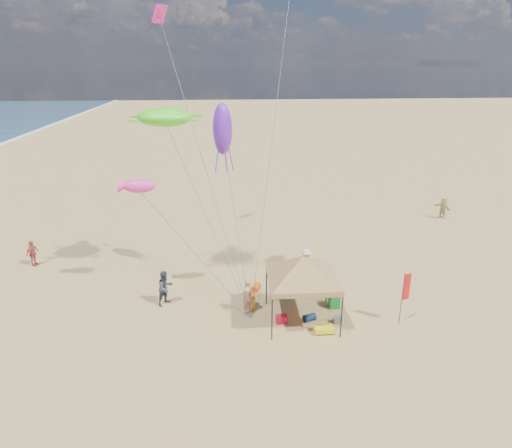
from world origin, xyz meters
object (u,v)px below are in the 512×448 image
object	(u,v)px
cooler_blue	(334,290)
beach_cart	(324,329)
person_near_b	(165,288)
chair_yellow	(250,301)
feather_flag	(405,290)
person_near_c	(306,263)
person_far_a	(32,253)
cooler_red	(282,319)
canopy_tent	(303,259)
person_far_c	(443,208)
chair_green	(334,301)
person_near_a	(247,296)

from	to	relation	value
cooler_blue	beach_cart	bearing A→B (deg)	-111.28
beach_cart	person_near_b	distance (m)	8.30
chair_yellow	person_near_b	world-z (taller)	person_near_b
feather_flag	person_near_c	size ratio (longest dim) A/B	1.58
person_near_c	person_far_a	bearing A→B (deg)	3.93
feather_flag	cooler_red	bearing A→B (deg)	174.35
person_near_c	beach_cart	bearing A→B (deg)	101.36
cooler_red	person_near_c	size ratio (longest dim) A/B	0.32
cooler_red	chair_yellow	world-z (taller)	chair_yellow
canopy_tent	feather_flag	bearing A→B (deg)	-8.89
cooler_red	person_far_c	distance (m)	20.70
chair_green	person_near_c	xyz separation A→B (m)	(-0.79, 3.64, 0.50)
chair_green	cooler_blue	bearing A→B (deg)	75.34
cooler_red	person_near_a	world-z (taller)	person_near_a
cooler_red	beach_cart	bearing A→B (deg)	-29.73
cooler_blue	chair_green	bearing A→B (deg)	-104.66
canopy_tent	person_near_b	world-z (taller)	canopy_tent
cooler_blue	chair_green	size ratio (longest dim) A/B	0.77
canopy_tent	person_near_a	size ratio (longest dim) A/B	3.37
feather_flag	beach_cart	distance (m)	4.26
beach_cart	person_far_c	world-z (taller)	person_far_c
person_far_a	person_far_c	size ratio (longest dim) A/B	0.95
chair_green	chair_yellow	xyz separation A→B (m)	(-4.31, 0.35, 0.00)
cooler_red	beach_cart	world-z (taller)	cooler_red
cooler_blue	person_far_a	xyz separation A→B (m)	(-17.63, 5.16, 0.63)
person_near_b	person_far_a	bearing A→B (deg)	103.06
person_near_b	person_far_c	xyz separation A→B (m)	(20.84, 11.80, -0.07)
cooler_blue	person_far_c	xyz separation A→B (m)	(11.85, 11.47, 0.67)
beach_cart	person_far_a	bearing A→B (deg)	151.33
cooler_red	beach_cart	size ratio (longest dim) A/B	0.60
person_near_c	chair_green	bearing A→B (deg)	116.23
chair_green	beach_cart	world-z (taller)	chair_green
feather_flag	person_near_b	size ratio (longest dim) A/B	1.44
cooler_red	person_near_b	bearing A→B (deg)	157.95
chair_green	canopy_tent	bearing A→B (deg)	-151.63
beach_cart	person_far_a	world-z (taller)	person_far_a
chair_yellow	feather_flag	bearing A→B (deg)	-16.64
canopy_tent	chair_green	distance (m)	3.64
person_near_c	person_near_a	bearing A→B (deg)	59.88
person_far_a	canopy_tent	bearing A→B (deg)	-95.95
chair_yellow	person_far_c	xyz separation A→B (m)	(16.53, 12.54, 0.51)
chair_yellow	person_near_b	xyz separation A→B (m)	(-4.31, 0.75, 0.58)
chair_yellow	person_far_c	size ratio (longest dim) A/B	0.41
person_far_a	person_far_c	xyz separation A→B (m)	(29.48, 6.31, 0.04)
canopy_tent	beach_cart	size ratio (longest dim) A/B	7.05
cooler_red	chair_yellow	distance (m)	2.11
chair_green	beach_cart	distance (m)	2.51
chair_yellow	beach_cart	distance (m)	4.17
canopy_tent	beach_cart	world-z (taller)	canopy_tent
cooler_red	beach_cart	xyz separation A→B (m)	(1.84, -1.05, 0.01)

